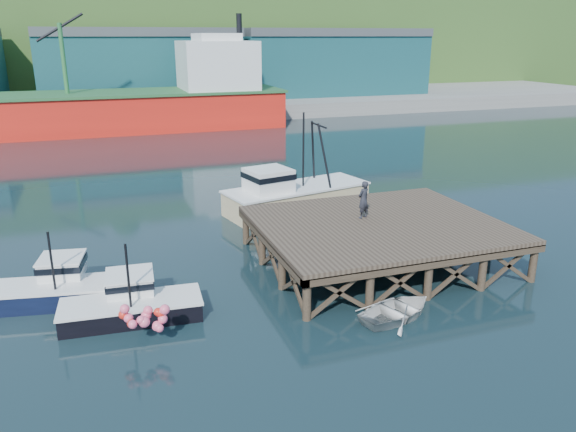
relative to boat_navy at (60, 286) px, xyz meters
name	(u,v)px	position (x,y,z in m)	size (l,w,h in m)	color
ground	(276,275)	(9.73, -0.49, -0.70)	(300.00, 300.00, 0.00)	black
wharf	(380,227)	(15.23, -0.68, 1.24)	(12.00, 10.00, 2.62)	brown
far_quay	(140,102)	(9.73, 69.51, 0.30)	(160.00, 40.00, 2.00)	gray
warehouse_mid	(140,68)	(9.73, 64.51, 5.80)	(28.00, 16.00, 9.00)	#194D55
warehouse_right	(325,65)	(39.73, 64.51, 5.80)	(30.00, 16.00, 9.00)	#194D55
cargo_ship	(83,104)	(1.26, 47.51, 2.61)	(55.50, 10.00, 13.75)	red
hillside	(122,36)	(9.73, 99.51, 10.30)	(220.00, 50.00, 22.00)	#2D511E
boat_navy	(60,286)	(0.00, 0.00, 0.00)	(5.85, 3.54, 3.49)	black
boat_black	(131,302)	(2.81, -2.53, -0.06)	(5.80, 4.86, 3.50)	black
trawler	(294,191)	(14.15, 9.13, 0.63)	(10.19, 5.46, 6.48)	#D7BF8B
dinghy	(398,310)	(13.12, -6.29, -0.33)	(2.57, 3.60, 0.75)	silver
dockworker	(363,200)	(14.77, 0.39, 2.40)	(0.71, 0.47, 1.95)	#202129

